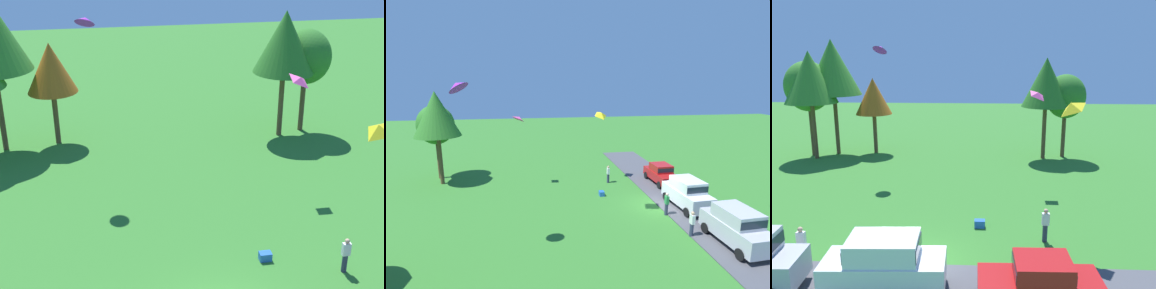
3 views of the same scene
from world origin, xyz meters
The scene contains 16 objects.
ground_plane centered at (0.00, 0.00, 0.00)m, with size 120.00×120.00×0.00m, color #337528.
car_suv_far_end centered at (-0.77, -2.11, 1.30)m, with size 4.69×2.22×2.28m.
car_sedan_mid_row centered at (4.99, -2.61, 1.04)m, with size 4.44×2.04×1.84m.
person_beside_suv centered at (5.98, 2.40, 0.88)m, with size 0.36×0.24×1.71m.
person_on_lawn centered at (-1.73, 0.03, 0.88)m, with size 0.36×0.24×1.71m.
person_watching_sky centered at (-4.95, -0.15, 0.88)m, with size 0.36×0.24×1.71m.
tree_lone_near centered at (-12.78, 18.34, 6.32)m, with size 4.07×4.07×8.59m.
tree_far_right centered at (-12.06, 17.26, 7.18)m, with size 4.48×4.48×9.45m.
tree_left_of_center centered at (-10.75, 19.08, 7.97)m, with size 4.97×4.97×10.48m.
tree_right_of_center centered at (-7.30, 19.60, 5.33)m, with size 3.33×3.33×7.04m.
tree_far_left centered at (8.31, 18.29, 6.73)m, with size 4.20×4.20×8.87m.
tree_center_back centered at (10.17, 18.96, 5.47)m, with size 3.53×3.53×7.44m.
cooler_box centered at (2.77, 3.83, 0.20)m, with size 0.56×0.40×0.40m, color blue.
kite_diamond_low_drifter centered at (6.95, 2.93, 6.59)m, with size 0.94×1.02×0.38m, color yellow.
kite_diamond_trailing_tail centered at (6.56, 10.71, 6.44)m, with size 0.77×1.02×0.26m, color #EA4C9E.
kite_delta_near_flag centered at (-4.73, 13.41, 9.51)m, with size 1.08×1.08×0.32m, color purple.
Camera 3 is at (2.87, -14.66, 8.81)m, focal length 35.00 mm.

